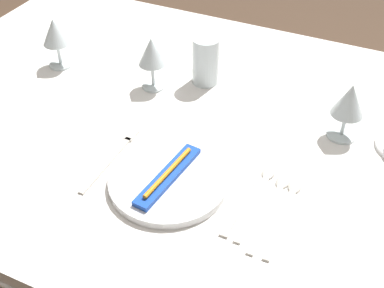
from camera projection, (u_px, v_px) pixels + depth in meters
dining_table at (220, 155)px, 1.27m from camera, size 1.80×1.11×0.74m
dinner_plate at (168, 181)px, 1.06m from camera, size 0.26×0.26×0.02m
toothbrush_package at (168, 175)px, 1.05m from camera, size 0.06×0.21×0.02m
fork_outer at (113, 157)px, 1.13m from camera, size 0.02×0.23×0.00m
dinner_knife at (242, 200)px, 1.03m from camera, size 0.02×0.22×0.00m
spoon_soup at (259, 193)px, 1.05m from camera, size 0.03×0.23×0.01m
spoon_dessert at (273, 203)px, 1.02m from camera, size 0.03×0.23×0.01m
spoon_tea at (286, 208)px, 1.01m from camera, size 0.03×0.23×0.01m
wine_glass_centre at (152, 53)px, 1.29m from camera, size 0.07×0.07×0.15m
wine_glass_left at (55, 34)px, 1.37m from camera, size 0.07×0.07×0.15m
wine_glass_right at (349, 102)px, 1.13m from camera, size 0.08×0.08×0.15m
drink_tumbler at (206, 61)px, 1.33m from camera, size 0.07×0.07×0.13m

